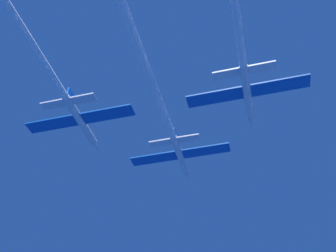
{
  "coord_description": "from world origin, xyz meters",
  "views": [
    {
      "loc": [
        10.28,
        -45.87,
        -34.66
      ],
      "look_at": [
        0.57,
        -7.69,
        0.36
      ],
      "focal_mm": 40.67,
      "sensor_mm": 36.0,
      "label": 1
    }
  ],
  "objects": [
    {
      "name": "jet_lead",
      "position": [
        0.62,
        -11.06,
        0.62
      ],
      "size": [
        15.31,
        42.0,
        2.54
      ],
      "color": "silver"
    },
    {
      "name": "jet_right_wing",
      "position": [
        11.81,
        -21.15,
        0.25
      ],
      "size": [
        15.31,
        39.7,
        2.54
      ],
      "color": "silver"
    },
    {
      "name": "jet_left_wing",
      "position": [
        -10.71,
        -23.25,
        0.29
      ],
      "size": [
        15.31,
        43.65,
        2.54
      ],
      "color": "silver"
    }
  ]
}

